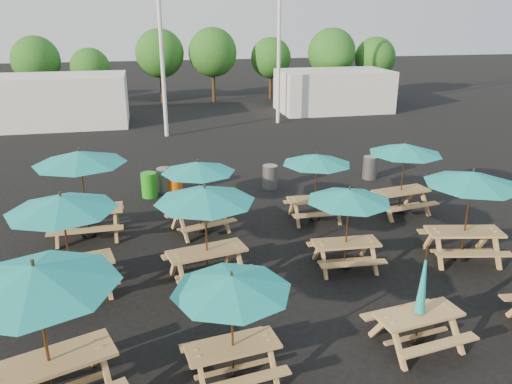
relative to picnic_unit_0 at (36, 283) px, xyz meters
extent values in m
plane|color=black|center=(4.72, 4.80, -2.22)|extent=(120.00, 120.00, 0.00)
cube|color=#AF7E4E|center=(0.00, 0.00, -1.40)|extent=(2.14, 1.39, 0.07)
cube|color=#AF7E4E|center=(-0.24, 0.69, -1.73)|extent=(1.97, 0.92, 0.04)
cylinder|color=brown|center=(0.00, 0.00, -0.95)|extent=(0.05, 0.05, 2.54)
cone|color=teal|center=(0.00, 0.00, 0.12)|extent=(3.20, 3.20, 0.35)
cube|color=#AF7E4E|center=(-0.13, 3.50, -1.46)|extent=(1.98, 1.10, 0.06)
cube|color=#AF7E4E|center=(0.02, 2.83, -1.76)|extent=(1.88, 0.65, 0.04)
cube|color=#AF7E4E|center=(-0.27, 4.17, -1.76)|extent=(1.88, 0.65, 0.04)
cylinder|color=black|center=(-0.13, 3.50, -2.17)|extent=(0.37, 0.37, 0.10)
cylinder|color=brown|center=(-0.13, 3.50, -1.03)|extent=(0.05, 0.05, 2.38)
cone|color=teal|center=(-0.13, 3.50, -0.03)|extent=(2.79, 2.79, 0.33)
cube|color=#AF7E4E|center=(-0.07, 6.65, -1.41)|extent=(2.00, 0.82, 0.07)
cube|color=#AF7E4E|center=(-0.06, 5.93, -1.73)|extent=(1.99, 0.32, 0.04)
cube|color=#AF7E4E|center=(-0.09, 7.38, -1.73)|extent=(1.99, 0.32, 0.04)
cylinder|color=black|center=(-0.07, 6.65, -2.17)|extent=(0.40, 0.40, 0.11)
cylinder|color=brown|center=(-0.07, 6.65, -0.95)|extent=(0.05, 0.05, 2.54)
cone|color=teal|center=(-0.07, 6.65, 0.12)|extent=(2.56, 2.56, 0.35)
cube|color=#AF7E4E|center=(2.92, -0.02, -1.57)|extent=(1.66, 0.83, 0.05)
cube|color=#AF7E4E|center=(3.00, -0.60, -1.83)|extent=(1.61, 0.44, 0.04)
cube|color=#AF7E4E|center=(2.84, 0.56, -1.83)|extent=(1.61, 0.44, 0.04)
cylinder|color=black|center=(2.92, -0.02, -2.18)|extent=(0.32, 0.32, 0.09)
cylinder|color=brown|center=(2.92, -0.02, -1.21)|extent=(0.04, 0.04, 2.04)
cone|color=teal|center=(2.92, -0.02, -0.35)|extent=(2.26, 2.26, 0.28)
cube|color=#AF7E4E|center=(2.92, 3.48, -1.47)|extent=(1.94, 1.08, 0.06)
cube|color=#AF7E4E|center=(3.06, 2.83, -1.77)|extent=(1.84, 0.63, 0.04)
cube|color=#AF7E4E|center=(2.78, 4.14, -1.77)|extent=(1.84, 0.63, 0.04)
cylinder|color=black|center=(2.92, 3.48, -2.17)|extent=(0.37, 0.37, 0.10)
cylinder|color=brown|center=(2.92, 3.48, -1.06)|extent=(0.04, 0.04, 2.34)
cone|color=teal|center=(2.92, 3.48, -0.07)|extent=(2.73, 2.73, 0.32)
cube|color=#AF7E4E|center=(3.08, 6.34, -1.54)|extent=(1.78, 1.13, 0.06)
cube|color=#AF7E4E|center=(3.27, 5.76, -1.81)|extent=(1.65, 0.74, 0.04)
cube|color=#AF7E4E|center=(2.89, 6.91, -1.81)|extent=(1.65, 0.74, 0.04)
cylinder|color=black|center=(3.08, 6.34, -2.18)|extent=(0.33, 0.33, 0.09)
cylinder|color=brown|center=(3.08, 6.34, -1.16)|extent=(0.04, 0.04, 2.12)
cone|color=teal|center=(3.08, 6.34, -0.27)|extent=(2.64, 2.64, 0.30)
cube|color=#AF7E4E|center=(6.49, 0.14, -1.55)|extent=(1.71, 0.86, 0.05)
cube|color=#AF7E4E|center=(6.57, -0.46, -1.81)|extent=(1.66, 0.45, 0.04)
cube|color=#AF7E4E|center=(6.41, 0.74, -1.81)|extent=(1.66, 0.45, 0.04)
cylinder|color=black|center=(6.49, 0.14, -2.18)|extent=(0.33, 0.33, 0.09)
cylinder|color=brown|center=(6.49, 0.14, -1.17)|extent=(0.04, 0.04, 2.10)
cone|color=teal|center=(6.49, 0.14, -0.81)|extent=(0.20, 0.20, 1.37)
cube|color=#AF7E4E|center=(6.34, 3.36, -1.56)|extent=(1.66, 0.72, 0.05)
cube|color=#AF7E4E|center=(6.31, 2.77, -1.82)|extent=(1.64, 0.31, 0.04)
cube|color=#AF7E4E|center=(6.37, 3.96, -1.82)|extent=(1.64, 0.31, 0.04)
cylinder|color=black|center=(6.34, 3.36, -2.18)|extent=(0.33, 0.33, 0.09)
cylinder|color=brown|center=(6.34, 3.36, -1.18)|extent=(0.04, 0.04, 2.08)
cone|color=teal|center=(6.34, 3.36, -0.31)|extent=(2.15, 2.15, 0.29)
cube|color=#AF7E4E|center=(6.59, 6.44, -1.55)|extent=(1.67, 0.69, 0.05)
cube|color=#AF7E4E|center=(6.57, 5.83, -1.81)|extent=(1.66, 0.28, 0.04)
cube|color=#AF7E4E|center=(6.61, 7.04, -1.81)|extent=(1.66, 0.28, 0.04)
cylinder|color=black|center=(6.59, 6.44, -2.18)|extent=(0.33, 0.33, 0.09)
cylinder|color=brown|center=(6.59, 6.44, -1.17)|extent=(0.04, 0.04, 2.11)
cone|color=teal|center=(6.59, 6.44, -0.28)|extent=(2.14, 2.14, 0.29)
cube|color=#AF7E4E|center=(9.46, 3.15, -1.46)|extent=(1.97, 1.08, 0.06)
cube|color=#AF7E4E|center=(9.32, 2.48, -1.76)|extent=(1.88, 0.62, 0.04)
cube|color=#AF7E4E|center=(9.59, 3.82, -1.76)|extent=(1.88, 0.62, 0.04)
cylinder|color=black|center=(9.46, 3.15, -2.17)|extent=(0.37, 0.37, 0.10)
cylinder|color=brown|center=(9.46, 3.15, -1.03)|extent=(0.05, 0.05, 2.38)
cone|color=teal|center=(9.46, 3.15, -0.03)|extent=(2.76, 2.76, 0.33)
cube|color=#AF7E4E|center=(9.42, 6.42, -1.49)|extent=(1.88, 0.97, 0.06)
cube|color=#AF7E4E|center=(9.53, 5.77, -1.78)|extent=(1.81, 0.53, 0.04)
cube|color=#AF7E4E|center=(9.32, 7.06, -1.78)|extent=(1.81, 0.53, 0.04)
cylinder|color=black|center=(9.42, 6.42, -2.17)|extent=(0.36, 0.36, 0.10)
cylinder|color=brown|center=(9.42, 6.42, -1.08)|extent=(0.04, 0.04, 2.29)
cone|color=teal|center=(9.42, 6.42, -0.12)|extent=(2.58, 2.58, 0.32)
cylinder|color=gray|center=(2.23, 10.06, -1.79)|extent=(0.54, 0.54, 0.86)
cylinder|color=#21971B|center=(1.69, 9.64, -1.79)|extent=(0.54, 0.54, 0.86)
cylinder|color=#DE590D|center=(2.58, 9.96, -1.79)|extent=(0.54, 0.54, 0.86)
cylinder|color=gray|center=(5.96, 9.59, -1.79)|extent=(0.54, 0.54, 0.86)
cylinder|color=gray|center=(9.98, 9.90, -1.79)|extent=(0.54, 0.54, 0.86)
cylinder|color=silver|center=(2.72, 18.80, 3.78)|extent=(0.20, 0.20, 12.00)
cylinder|color=silver|center=(9.22, 20.80, 3.78)|extent=(0.20, 0.20, 12.00)
cube|color=silver|center=(-3.28, 22.80, -0.82)|extent=(8.00, 4.00, 2.80)
cube|color=silver|center=(13.72, 23.80, -0.92)|extent=(7.00, 4.00, 2.60)
cylinder|color=#382314|center=(-5.02, 28.70, -1.15)|extent=(0.24, 0.24, 2.14)
sphere|color=#1E5919|center=(-5.02, 28.70, 0.94)|extent=(3.11, 3.11, 3.11)
cylinder|color=#382314|center=(-1.67, 28.45, -1.33)|extent=(0.24, 0.24, 1.78)
sphere|color=#1E5919|center=(-1.67, 28.45, 0.41)|extent=(2.59, 2.59, 2.59)
cylinder|color=#382314|center=(2.97, 29.52, -1.07)|extent=(0.24, 0.24, 2.31)
sphere|color=#1E5919|center=(2.97, 29.52, 1.19)|extent=(3.36, 3.36, 3.36)
cylinder|color=#382314|center=(6.62, 29.06, -1.05)|extent=(0.24, 0.24, 2.35)
sphere|color=#1E5919|center=(6.62, 29.06, 1.24)|extent=(3.41, 3.41, 3.41)
cylinder|color=#382314|center=(10.95, 29.47, -1.21)|extent=(0.24, 0.24, 2.02)
sphere|color=#1E5919|center=(10.95, 29.47, 0.76)|extent=(2.94, 2.94, 2.94)
cylinder|color=#382314|center=(14.96, 27.69, -1.06)|extent=(0.24, 0.24, 2.32)
sphere|color=#1E5919|center=(14.96, 27.69, 1.21)|extent=(3.38, 3.38, 3.38)
cylinder|color=#382314|center=(18.35, 27.72, -1.21)|extent=(0.24, 0.24, 2.03)
sphere|color=#1E5919|center=(18.35, 27.72, 0.78)|extent=(2.95, 2.95, 2.95)
camera|label=1|loc=(1.78, -7.02, 3.74)|focal=35.00mm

